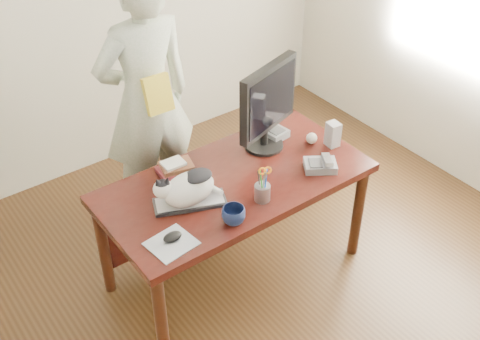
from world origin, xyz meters
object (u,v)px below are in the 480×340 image
Objects in this scene: cat at (187,188)px; mouse at (172,237)px; calculator at (273,132)px; person at (146,101)px; desk at (227,192)px; keyboard at (190,202)px; phone at (321,165)px; coffee_mug at (234,215)px; pen_cup at (262,191)px; speaker at (333,134)px; book_stack at (176,168)px; monitor at (268,103)px; baseball at (312,138)px.

cat reaches higher than mouse.
person is at bearing 126.26° from calculator.
keyboard reaches higher than desk.
keyboard is at bearing -162.04° from desk.
coffee_mug is at bearing -139.51° from phone.
speaker is (0.69, 0.16, 0.02)m from pen_cup.
desk is 7.03× the size of pen_cup.
calculator is (1.04, 0.45, 0.00)m from mouse.
pen_cup is (0.35, -0.21, 0.05)m from keyboard.
phone is at bearing -6.57° from mouse.
cat is 1.65× the size of phone.
pen_cup is (0.02, -0.32, 0.21)m from desk.
speaker is 1.23m from person.
cat is 1.72× the size of book_stack.
monitor is 0.41m from baseball.
desk is at bearing 174.53° from monitor.
pen_cup reaches higher than baseball.
cat is at bearing 75.94° from person.
calculator is (0.72, -0.03, -0.01)m from book_stack.
monitor is (0.69, 0.18, 0.31)m from keyboard.
pen_cup is 0.66m from calculator.
keyboard is at bearing 33.21° from mouse.
desk is at bearing 39.74° from cat.
coffee_mug is at bearing -46.29° from keyboard.
mouse is at bearing 68.15° from person.
monitor is at bearing 36.97° from cat.
phone is 0.87m from book_stack.
phone reaches higher than calculator.
keyboard is at bearing -177.13° from baseball.
pen_cup is 0.97× the size of phone.
monitor reaches higher than speaker.
coffee_mug is 0.71m from phone.
desk is 0.53m from calculator.
speaker reaches higher than baseball.
coffee_mug is 1.79× the size of baseball.
cat is 0.68× the size of monitor.
cat reaches higher than speaker.
speaker is (1.04, -0.05, 0.07)m from keyboard.
phone is 0.28m from speaker.
desk is 4.13× the size of cat.
keyboard is 0.31m from book_stack.
cat reaches higher than book_stack.
baseball is 0.90m from book_stack.
keyboard is at bearing 148.76° from pen_cup.
person reaches higher than speaker.
desk is 0.66m from mouse.
speaker is 0.09× the size of person.
mouse is 1.17m from person.
book_stack is 0.12× the size of person.
baseball is (0.60, 0.26, -0.03)m from pen_cup.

